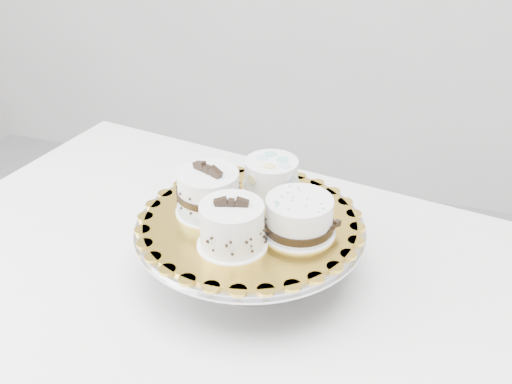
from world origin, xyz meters
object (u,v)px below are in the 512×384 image
(cake_stand, at_px, (250,240))
(cake_swirl, at_px, (232,227))
(cake_dots, at_px, (271,178))
(table, at_px, (227,304))
(cake_ribbon, at_px, (300,218))
(cake_board, at_px, (250,222))
(cake_banded, at_px, (209,194))

(cake_stand, height_order, cake_swirl, cake_swirl)
(cake_dots, bearing_deg, table, -114.26)
(cake_stand, height_order, cake_dots, cake_dots)
(cake_dots, xyz_separation_m, cake_ribbon, (0.08, -0.10, -0.01))
(cake_swirl, relative_size, cake_dots, 1.07)
(cake_board, distance_m, cake_dots, 0.10)
(cake_stand, bearing_deg, table, -166.07)
(cake_swirl, bearing_deg, cake_ribbon, 20.86)
(cake_dots, bearing_deg, cake_stand, -93.51)
(cake_dots, distance_m, cake_ribbon, 0.13)
(cake_banded, relative_size, cake_ribbon, 0.98)
(cake_board, relative_size, cake_swirl, 2.90)
(table, distance_m, cake_board, 0.19)
(table, relative_size, cake_ribbon, 9.50)
(table, height_order, cake_banded, cake_banded)
(cake_dots, bearing_deg, cake_banded, -132.90)
(cake_banded, distance_m, cake_ribbon, 0.17)
(cake_swirl, height_order, cake_dots, cake_swirl)
(cake_stand, relative_size, cake_swirl, 3.15)
(table, height_order, cake_board, cake_board)
(cake_ribbon, bearing_deg, cake_board, -164.41)
(cake_dots, bearing_deg, cake_swirl, -92.56)
(table, height_order, cake_stand, cake_stand)
(cake_swirl, height_order, cake_ribbon, cake_swirl)
(cake_banded, bearing_deg, cake_ribbon, 18.79)
(table, xyz_separation_m, cake_banded, (-0.03, 0.02, 0.22))
(table, relative_size, cake_swirl, 10.79)
(cake_swirl, relative_size, cake_ribbon, 0.88)
(cake_swirl, height_order, cake_banded, cake_banded)
(cake_dots, bearing_deg, cake_ribbon, -49.73)
(cake_stand, xyz_separation_m, cake_board, (0.00, -0.00, 0.04))
(cake_dots, relative_size, cake_ribbon, 0.82)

